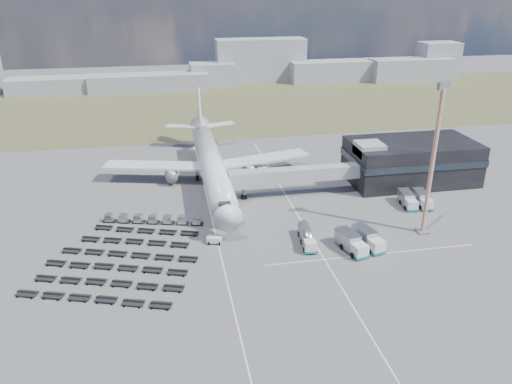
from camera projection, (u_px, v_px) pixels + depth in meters
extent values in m
plane|color=#565659|center=(229.00, 246.00, 93.18)|extent=(420.00, 420.00, 0.00)
cube|color=brown|center=(190.00, 107.00, 192.30)|extent=(420.00, 90.00, 0.01)
cube|color=silver|center=(216.00, 234.00, 97.34)|extent=(0.25, 110.00, 0.01)
cube|color=silver|center=(305.00, 226.00, 100.41)|extent=(0.25, 110.00, 0.01)
cube|color=silver|center=(372.00, 255.00, 90.23)|extent=(40.00, 0.25, 0.01)
cube|color=black|center=(411.00, 161.00, 120.99)|extent=(30.00, 16.00, 10.00)
cube|color=#262D38|center=(412.00, 157.00, 120.51)|extent=(30.40, 16.40, 1.60)
cube|color=#939399|center=(369.00, 149.00, 115.35)|extent=(6.00, 6.00, 3.00)
cube|color=#939399|center=(296.00, 174.00, 112.70)|extent=(29.80, 3.00, 3.00)
cube|color=#939399|center=(237.00, 179.00, 109.97)|extent=(4.00, 3.60, 3.40)
cylinder|color=slate|center=(244.00, 189.00, 111.69)|extent=(0.70, 0.70, 5.10)
cylinder|color=black|center=(244.00, 197.00, 112.53)|extent=(1.40, 0.90, 1.40)
cylinder|color=silver|center=(211.00, 164.00, 118.10)|extent=(5.60, 48.00, 5.60)
cone|color=silver|center=(226.00, 212.00, 94.22)|extent=(5.60, 5.00, 5.60)
cone|color=silver|center=(201.00, 129.00, 143.01)|extent=(5.60, 8.00, 5.60)
cube|color=black|center=(225.00, 204.00, 95.70)|extent=(2.20, 2.00, 0.80)
cube|color=silver|center=(156.00, 166.00, 120.87)|extent=(25.59, 11.38, 0.50)
cube|color=silver|center=(261.00, 159.00, 125.30)|extent=(25.59, 11.38, 0.50)
cylinder|color=slate|center=(171.00, 174.00, 120.34)|extent=(3.00, 5.00, 3.00)
cylinder|color=slate|center=(249.00, 169.00, 123.58)|extent=(3.00, 5.00, 3.00)
cube|color=silver|center=(181.00, 126.00, 143.72)|extent=(9.49, 5.63, 0.35)
cube|color=silver|center=(219.00, 124.00, 145.59)|extent=(9.49, 5.63, 0.35)
cube|color=silver|center=(199.00, 107.00, 143.44)|extent=(0.50, 9.06, 11.45)
cylinder|color=slate|center=(223.00, 219.00, 100.79)|extent=(0.50, 0.50, 2.50)
cylinder|color=slate|center=(197.00, 175.00, 122.77)|extent=(0.60, 0.60, 2.50)
cylinder|color=slate|center=(223.00, 173.00, 123.86)|extent=(0.60, 0.60, 2.50)
cylinder|color=black|center=(223.00, 222.00, 101.09)|extent=(0.50, 1.20, 1.20)
cube|color=#8E929B|center=(59.00, 85.00, 213.55)|extent=(42.00, 12.00, 6.57)
cube|color=#8E929B|center=(149.00, 82.00, 218.36)|extent=(51.13, 12.00, 7.07)
cube|color=#8E929B|center=(212.00, 74.00, 228.49)|extent=(20.28, 12.00, 9.90)
cube|color=#8E929B|center=(261.00, 60.00, 235.37)|extent=(41.77, 12.00, 19.52)
cube|color=#8E929B|center=(332.00, 71.00, 236.03)|extent=(40.07, 12.00, 9.64)
cube|color=#8E929B|center=(411.00, 69.00, 238.47)|extent=(39.78, 12.00, 10.33)
cube|color=#8E929B|center=(438.00, 60.00, 244.91)|extent=(18.54, 12.00, 16.78)
cube|color=silver|center=(310.00, 246.00, 90.48)|extent=(2.32, 2.32, 2.03)
cube|color=#147267|center=(310.00, 250.00, 90.80)|extent=(2.42, 2.42, 0.44)
cylinder|color=#ABABAF|center=(306.00, 233.00, 94.28)|extent=(2.86, 6.82, 2.21)
cube|color=slate|center=(306.00, 238.00, 94.69)|extent=(2.78, 6.81, 0.31)
cylinder|color=black|center=(307.00, 242.00, 93.56)|extent=(2.38, 1.20, 0.97)
cube|color=silver|center=(215.00, 240.00, 93.88)|extent=(3.14, 2.27, 1.32)
cube|color=silver|center=(260.00, 171.00, 124.72)|extent=(4.22, 5.92, 2.57)
cube|color=#147267|center=(260.00, 175.00, 125.14)|extent=(4.34, 6.04, 0.41)
cube|color=silver|center=(359.00, 250.00, 88.82)|extent=(3.00, 2.92, 2.40)
cube|color=#147267|center=(359.00, 255.00, 89.19)|extent=(3.13, 3.05, 0.49)
cube|color=#ABABAF|center=(348.00, 239.00, 91.84)|extent=(3.71, 5.48, 2.83)
cube|color=silver|center=(377.00, 246.00, 90.22)|extent=(3.00, 2.92, 2.40)
cube|color=#147267|center=(376.00, 251.00, 90.59)|extent=(3.13, 3.05, 0.49)
cube|color=#ABABAF|center=(364.00, 235.00, 93.23)|extent=(3.71, 5.48, 2.83)
cube|color=silver|center=(411.00, 205.00, 106.67)|extent=(2.48, 2.39, 2.17)
cube|color=#147267|center=(411.00, 209.00, 107.01)|extent=(2.58, 2.50, 0.44)
cube|color=#ABABAF|center=(406.00, 197.00, 109.67)|extent=(2.81, 4.75, 2.56)
cube|color=silver|center=(427.00, 205.00, 106.94)|extent=(2.48, 2.39, 2.17)
cube|color=#147267|center=(426.00, 208.00, 107.27)|extent=(2.58, 2.50, 0.44)
cube|color=#ABABAF|center=(421.00, 196.00, 109.93)|extent=(2.81, 4.75, 2.56)
cube|color=black|center=(110.00, 221.00, 102.17)|extent=(2.77, 2.09, 0.17)
cube|color=#ABABAF|center=(109.00, 217.00, 101.85)|extent=(1.85, 1.85, 1.42)
cube|color=black|center=(124.00, 221.00, 101.96)|extent=(2.77, 2.09, 0.17)
cube|color=#ABABAF|center=(124.00, 218.00, 101.64)|extent=(1.85, 1.85, 1.42)
cube|color=black|center=(138.00, 222.00, 101.76)|extent=(2.77, 2.09, 0.17)
cube|color=#ABABAF|center=(138.00, 218.00, 101.44)|extent=(1.85, 1.85, 1.42)
cube|color=black|center=(153.00, 222.00, 101.56)|extent=(2.77, 2.09, 0.17)
cube|color=#ABABAF|center=(153.00, 219.00, 101.24)|extent=(1.85, 1.85, 1.42)
cube|color=black|center=(168.00, 223.00, 101.36)|extent=(2.77, 2.09, 0.17)
cube|color=#ABABAF|center=(167.00, 219.00, 101.04)|extent=(1.85, 1.85, 1.42)
cube|color=black|center=(182.00, 223.00, 101.15)|extent=(2.77, 2.09, 0.17)
cube|color=#ABABAF|center=(182.00, 219.00, 100.83)|extent=(1.85, 1.85, 1.42)
cube|color=black|center=(197.00, 224.00, 100.95)|extent=(2.77, 2.09, 0.17)
cube|color=#ABABAF|center=(197.00, 220.00, 100.63)|extent=(1.85, 1.85, 1.42)
cube|color=black|center=(93.00, 298.00, 77.35)|extent=(25.43, 9.84, 0.79)
cube|color=black|center=(105.00, 282.00, 81.52)|extent=(25.43, 9.84, 0.79)
cube|color=black|center=(116.00, 267.00, 85.70)|extent=(25.43, 9.84, 0.79)
cube|color=black|center=(126.00, 253.00, 89.87)|extent=(25.43, 9.84, 0.79)
cube|color=black|center=(135.00, 241.00, 94.05)|extent=(21.28, 8.46, 0.79)
cube|color=black|center=(143.00, 230.00, 98.22)|extent=(21.28, 8.46, 0.79)
cylinder|color=#CF4121|center=(432.00, 164.00, 92.51)|extent=(0.80, 0.80, 28.48)
cube|color=slate|center=(444.00, 86.00, 86.69)|extent=(2.81, 1.48, 1.37)
cube|color=#565659|center=(422.00, 231.00, 98.12)|extent=(2.28, 2.28, 0.34)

